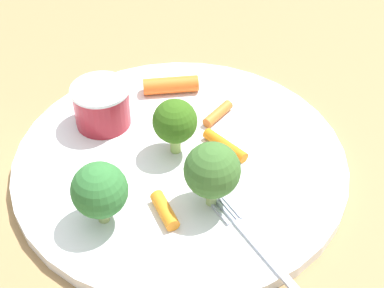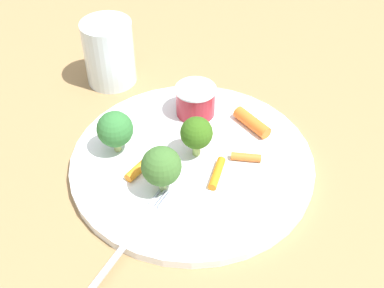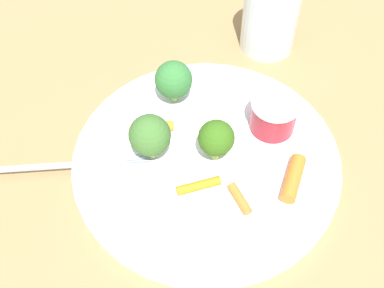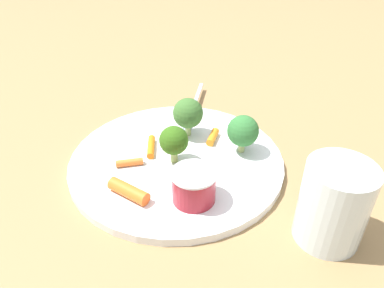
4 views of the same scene
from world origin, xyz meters
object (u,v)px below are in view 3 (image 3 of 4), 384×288
at_px(plate, 206,160).
at_px(broccoli_floret_2, 174,80).
at_px(sauce_cup, 274,115).
at_px(fork, 73,165).
at_px(carrot_stick_0, 240,199).
at_px(drinking_glass, 270,17).
at_px(broccoli_floret_1, 149,139).
at_px(carrot_stick_1, 199,186).
at_px(carrot_stick_2, 293,178).
at_px(broccoli_floret_0, 216,138).
at_px(carrot_stick_3, 158,125).

height_order(plate, broccoli_floret_2, broccoli_floret_2).
distance_m(sauce_cup, broccoli_floret_2, 0.13).
bearing_deg(sauce_cup, broccoli_floret_2, 160.68).
distance_m(plate, fork, 0.15).
bearing_deg(broccoli_floret_2, carrot_stick_0, -62.64).
bearing_deg(drinking_glass, plate, -112.44).
bearing_deg(carrot_stick_0, broccoli_floret_1, 151.36).
height_order(sauce_cup, broccoli_floret_1, broccoli_floret_1).
bearing_deg(carrot_stick_1, plate, 78.41).
bearing_deg(broccoli_floret_1, sauce_cup, 19.93).
height_order(carrot_stick_0, carrot_stick_2, carrot_stick_2).
bearing_deg(carrot_stick_0, sauce_cup, 67.75).
distance_m(plate, carrot_stick_2, 0.10).
bearing_deg(broccoli_floret_2, broccoli_floret_1, -103.61).
bearing_deg(broccoli_floret_2, sauce_cup, -19.32).
xyz_separation_m(carrot_stick_0, fork, (-0.19, 0.04, -0.00)).
relative_size(plate, fork, 1.66).
bearing_deg(plate, drinking_glass, 67.56).
distance_m(broccoli_floret_0, carrot_stick_3, 0.08).
bearing_deg(broccoli_floret_1, plate, 3.97).
bearing_deg(fork, broccoli_floret_2, 42.72).
distance_m(broccoli_floret_1, drinking_glass, 0.26).
relative_size(plate, carrot_stick_1, 6.26).
height_order(fork, drinking_glass, drinking_glass).
relative_size(carrot_stick_1, carrot_stick_3, 1.32).
xyz_separation_m(carrot_stick_0, carrot_stick_3, (-0.09, 0.10, 0.00)).
xyz_separation_m(carrot_stick_3, drinking_glass, (0.14, 0.17, 0.03)).
xyz_separation_m(broccoli_floret_2, carrot_stick_0, (0.08, -0.15, -0.03)).
height_order(plate, carrot_stick_3, carrot_stick_3).
bearing_deg(carrot_stick_2, fork, 175.65).
distance_m(sauce_cup, drinking_glass, 0.16).
xyz_separation_m(carrot_stick_1, carrot_stick_2, (0.10, 0.01, 0.00)).
relative_size(broccoli_floret_0, carrot_stick_3, 1.51).
bearing_deg(drinking_glass, broccoli_floret_2, -136.77).
height_order(plate, sauce_cup, sauce_cup).
distance_m(sauce_cup, carrot_stick_2, 0.08).
height_order(carrot_stick_2, fork, carrot_stick_2).
bearing_deg(drinking_glass, carrot_stick_3, -130.88).
bearing_deg(drinking_glass, carrot_stick_0, -100.64).
xyz_separation_m(sauce_cup, carrot_stick_0, (-0.04, -0.10, -0.02)).
xyz_separation_m(sauce_cup, broccoli_floret_1, (-0.14, -0.05, 0.02)).
height_order(carrot_stick_1, fork, carrot_stick_1).
xyz_separation_m(broccoli_floret_0, carrot_stick_2, (0.09, -0.03, -0.03)).
relative_size(sauce_cup, broccoli_floret_2, 0.97).
distance_m(carrot_stick_0, carrot_stick_3, 0.14).
relative_size(sauce_cup, fork, 0.30).
distance_m(carrot_stick_1, carrot_stick_3, 0.10).
bearing_deg(drinking_glass, broccoli_floret_1, -125.06).
distance_m(broccoli_floret_1, carrot_stick_3, 0.06).
height_order(sauce_cup, carrot_stick_1, sauce_cup).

